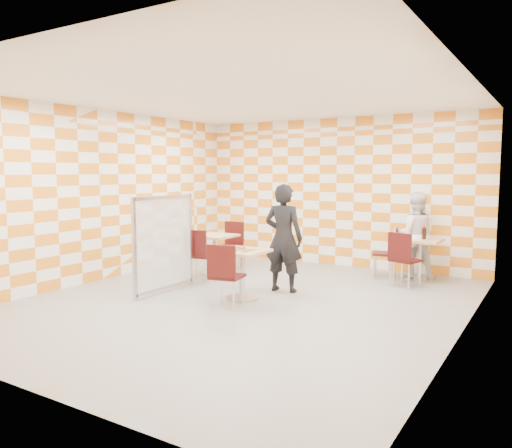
{
  "coord_description": "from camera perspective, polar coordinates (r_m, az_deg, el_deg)",
  "views": [
    {
      "loc": [
        3.93,
        -6.04,
        1.92
      ],
      "look_at": [
        0.1,
        0.2,
        1.15
      ],
      "focal_mm": 35.0,
      "sensor_mm": 36.0,
      "label": 1
    }
  ],
  "objects": [
    {
      "name": "room_shell",
      "position": [
        7.68,
        0.7,
        2.87
      ],
      "size": [
        7.0,
        7.0,
        7.0
      ],
      "color": "gray",
      "rests_on": "ground"
    },
    {
      "name": "second_table",
      "position": [
        9.2,
        18.18,
        -3.12
      ],
      "size": [
        0.7,
        0.7,
        0.75
      ],
      "color": "tan",
      "rests_on": "ground"
    },
    {
      "name": "man_white",
      "position": [
        9.43,
        17.72,
        -1.23
      ],
      "size": [
        0.91,
        0.81,
        1.56
      ],
      "primitive_type": "imported",
      "rotation": [
        0.0,
        0.0,
        3.48
      ],
      "color": "white",
      "rests_on": "ground"
    },
    {
      "name": "main_table",
      "position": [
        7.53,
        -1.64,
        -4.8
      ],
      "size": [
        0.7,
        0.7,
        0.75
      ],
      "color": "tan",
      "rests_on": "ground"
    },
    {
      "name": "chair_main_front",
      "position": [
        6.97,
        -3.63,
        -5.4
      ],
      "size": [
        0.49,
        0.5,
        0.92
      ],
      "color": "#390C0B",
      "rests_on": "ground"
    },
    {
      "name": "man_dark",
      "position": [
        7.98,
        3.17,
        -1.6
      ],
      "size": [
        0.67,
        0.48,
        1.73
      ],
      "primitive_type": "imported",
      "rotation": [
        0.0,
        0.0,
        3.26
      ],
      "color": "black",
      "rests_on": "ground"
    },
    {
      "name": "soda_bottle",
      "position": [
        9.15,
        18.66,
        -1.02
      ],
      "size": [
        0.07,
        0.07,
        0.23
      ],
      "color": "black",
      "rests_on": "second_table"
    },
    {
      "name": "empty_table",
      "position": [
        9.34,
        -4.75,
        -2.7
      ],
      "size": [
        0.7,
        0.7,
        0.75
      ],
      "color": "tan",
      "rests_on": "ground"
    },
    {
      "name": "chair_empty_near",
      "position": [
        8.73,
        -6.66,
        -3.11
      ],
      "size": [
        0.5,
        0.51,
        0.92
      ],
      "color": "#390C0B",
      "rests_on": "ground"
    },
    {
      "name": "sport_bottle",
      "position": [
        9.26,
        17.72,
        -0.99
      ],
      "size": [
        0.06,
        0.06,
        0.2
      ],
      "color": "white",
      "rests_on": "second_table"
    },
    {
      "name": "pizza_on_foil",
      "position": [
        7.48,
        -1.71,
        -2.87
      ],
      "size": [
        0.4,
        0.4,
        0.04
      ],
      "color": "silver",
      "rests_on": "main_table"
    },
    {
      "name": "chair_second_front",
      "position": [
        8.6,
        16.43,
        -3.45
      ],
      "size": [
        0.53,
        0.53,
        0.92
      ],
      "color": "#390C0B",
      "rests_on": "ground"
    },
    {
      "name": "chair_empty_far",
      "position": [
        9.95,
        -2.79,
        -1.95
      ],
      "size": [
        0.45,
        0.46,
        0.92
      ],
      "color": "#390C0B",
      "rests_on": "ground"
    },
    {
      "name": "chair_second_side",
      "position": [
        9.27,
        15.11,
        -2.75
      ],
      "size": [
        0.52,
        0.51,
        0.92
      ],
      "color": "#390C0B",
      "rests_on": "ground"
    },
    {
      "name": "partition",
      "position": [
        8.04,
        -10.46,
        -2.17
      ],
      "size": [
        0.08,
        1.38,
        1.55
      ],
      "color": "white",
      "rests_on": "ground"
    }
  ]
}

